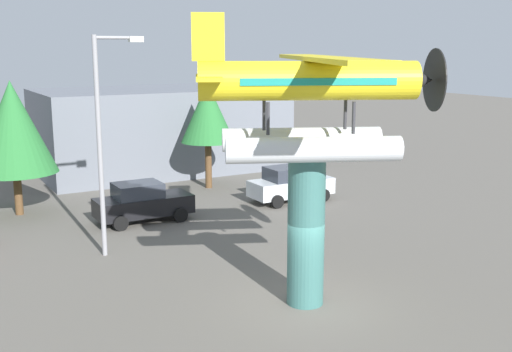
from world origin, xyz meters
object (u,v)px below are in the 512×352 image
(floatplane_monument, at_px, (313,98))
(car_mid_black, at_px, (142,202))
(display_pedestal, at_px, (306,231))
(storefront_building, at_px, (161,129))
(streetlight_primary, at_px, (104,131))
(tree_center_back, at_px, (208,113))
(car_far_silver, at_px, (290,184))
(tree_east, at_px, (13,127))

(floatplane_monument, distance_m, car_mid_black, 12.34)
(display_pedestal, bearing_deg, storefront_building, 79.89)
(streetlight_primary, distance_m, tree_center_back, 11.65)
(floatplane_monument, bearing_deg, display_pedestal, 180.00)
(car_mid_black, xyz_separation_m, streetlight_primary, (-2.58, -3.68, 3.75))
(streetlight_primary, relative_size, storefront_building, 0.55)
(display_pedestal, bearing_deg, car_far_silver, 59.53)
(car_far_silver, height_order, streetlight_primary, streetlight_primary)
(tree_east, bearing_deg, tree_center_back, 4.60)
(storefront_building, distance_m, tree_east, 12.06)
(streetlight_primary, bearing_deg, tree_center_back, 46.38)
(streetlight_primary, bearing_deg, tree_east, 104.48)
(floatplane_monument, distance_m, tree_east, 16.26)
(car_mid_black, bearing_deg, storefront_building, 64.92)
(tree_east, xyz_separation_m, tree_center_back, (10.00, 0.80, 0.07))
(car_far_silver, height_order, tree_center_back, tree_center_back)
(display_pedestal, bearing_deg, floatplane_monument, -24.06)
(car_far_silver, relative_size, tree_east, 0.69)
(car_far_silver, height_order, tree_east, tree_east)
(car_mid_black, distance_m, tree_east, 6.79)
(storefront_building, bearing_deg, floatplane_monument, -99.78)
(floatplane_monument, relative_size, car_mid_black, 2.37)
(floatplane_monument, bearing_deg, car_mid_black, 120.93)
(tree_center_back, bearing_deg, display_pedestal, -105.04)
(storefront_building, relative_size, tree_center_back, 2.54)
(tree_east, bearing_deg, car_far_silver, -18.05)
(storefront_building, bearing_deg, streetlight_primary, -117.75)
(car_mid_black, bearing_deg, streetlight_primary, -124.99)
(storefront_building, bearing_deg, car_far_silver, -77.03)
(car_mid_black, height_order, tree_east, tree_east)
(floatplane_monument, xyz_separation_m, tree_center_back, (4.12, 15.82, -2.06))
(floatplane_monument, bearing_deg, car_far_silver, 84.17)
(car_mid_black, bearing_deg, display_pedestal, -83.71)
(car_mid_black, xyz_separation_m, tree_center_back, (5.45, 4.75, 3.22))
(car_far_silver, bearing_deg, floatplane_monument, -119.89)
(streetlight_primary, xyz_separation_m, tree_east, (-1.97, 7.62, -0.60))
(floatplane_monument, height_order, car_far_silver, floatplane_monument)
(car_far_silver, distance_m, streetlight_primary, 11.51)
(tree_center_back, bearing_deg, streetlight_primary, -133.62)
(floatplane_monument, xyz_separation_m, storefront_building, (3.80, 22.05, -3.64))
(car_far_silver, xyz_separation_m, streetlight_primary, (-10.25, -3.64, 3.75))
(streetlight_primary, relative_size, tree_east, 1.30)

